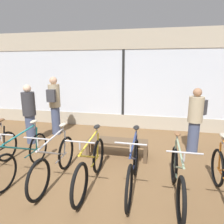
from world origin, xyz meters
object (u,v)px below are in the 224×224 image
bicycle_right (177,177)px  display_bench (117,143)px  customer_near_rack (195,119)px  bicycle_left (24,156)px  customer_by_window (29,113)px  bicycle_center_right (133,168)px  customer_mid_floor (55,104)px  bicycle_center_left (55,162)px  bicycle_center (91,166)px

bicycle_right → display_bench: size_ratio=1.20×
bicycle_right → customer_near_rack: bearing=73.5°
bicycle_left → customer_by_window: size_ratio=1.07×
customer_near_rack → bicycle_right: bearing=-106.5°
bicycle_center_right → customer_mid_floor: bearing=138.6°
bicycle_center_left → customer_mid_floor: bearing=116.9°
customer_mid_floor → customer_near_rack: bearing=-7.5°
bicycle_left → customer_mid_floor: bearing=102.6°
customer_by_window → customer_mid_floor: customer_mid_floor is taller
bicycle_right → customer_mid_floor: 4.20m
bicycle_center_left → customer_by_window: size_ratio=1.05×
bicycle_left → customer_by_window: (-0.84, 1.51, 0.46)m
customer_by_window → bicycle_center_right: bearing=-27.2°
bicycle_center → bicycle_center_left: bearing=-179.9°
bicycle_left → customer_near_rack: size_ratio=1.08×
bicycle_center_left → customer_mid_floor: size_ratio=0.96×
customer_near_rack → bicycle_center_right: bearing=-125.4°
bicycle_center → customer_mid_floor: size_ratio=0.97×
customer_by_window → customer_mid_floor: (0.32, 0.81, 0.12)m
customer_near_rack → customer_mid_floor: (-3.94, 0.52, 0.10)m
bicycle_center → bicycle_center_right: (0.74, 0.07, 0.01)m
bicycle_center → display_bench: bicycle_center is taller
bicycle_left → bicycle_center: size_ratio=1.00×
customer_near_rack → bicycle_center: bearing=-137.0°
bicycle_center_left → bicycle_center: (0.69, 0.00, 0.00)m
bicycle_right → customer_mid_floor: bearing=143.9°
bicycle_center_left → bicycle_left: bearing=172.4°
bicycle_center_left → bicycle_center_right: bicycle_center_right is taller
bicycle_right → bicycle_center: bearing=178.2°
customer_near_rack → customer_by_window: bearing=-176.1°
customer_mid_floor → bicycle_center_right: bearing=-41.4°
bicycle_center → customer_by_window: 2.79m
bicycle_left → customer_near_rack: bearing=27.7°
bicycle_center → bicycle_right: 1.45m
bicycle_right → customer_mid_floor: (-3.36, 2.45, 0.59)m
customer_near_rack → customer_mid_floor: size_ratio=0.90×
bicycle_center_left → bicycle_center: 0.69m
bicycle_center → customer_mid_floor: customer_mid_floor is taller
display_bench → customer_mid_floor: customer_mid_floor is taller
customer_by_window → bicycle_left: bearing=-60.8°
display_bench → bicycle_right: bearing=-46.7°
display_bench → customer_near_rack: customer_near_rack is taller
customer_mid_floor → display_bench: bearing=-28.4°
bicycle_left → customer_mid_floor: (-0.52, 2.31, 0.58)m
bicycle_center_left → bicycle_right: size_ratio=1.01×
bicycle_center → display_bench: bearing=78.7°
bicycle_center_left → bicycle_center_right: 1.43m
bicycle_right → display_bench: bicycle_right is taller
bicycle_center_right → display_bench: bicycle_center_right is taller
display_bench → customer_near_rack: (1.78, 0.65, 0.52)m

